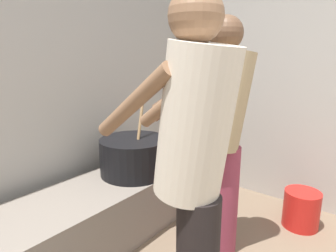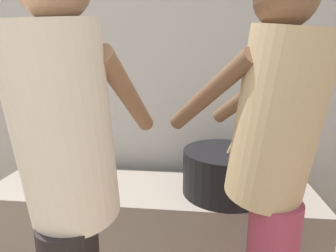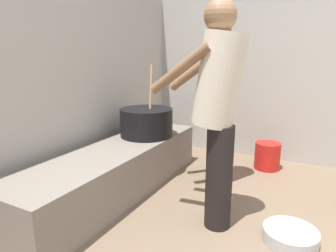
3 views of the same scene
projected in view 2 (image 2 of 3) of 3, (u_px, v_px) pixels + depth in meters
The scene contains 5 objects.
block_enclosure_rear at pixel (90, 97), 2.44m from camera, with size 5.01×0.20×2.03m, color #ADA8A0.
hearth_ledge at pixel (151, 215), 2.06m from camera, with size 2.28×0.60×0.45m, color slate.
cooking_pot_main at pixel (225, 172), 1.89m from camera, with size 0.56×0.56×0.75m.
cook_in_cream_shirt at pixel (68, 177), 0.93m from camera, with size 0.38×0.71×1.66m.
cook_in_tan_shirt at pixel (273, 162), 1.08m from camera, with size 0.67×0.73×1.65m.
Camera 2 is at (0.94, 0.00, 1.33)m, focal length 30.17 mm.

